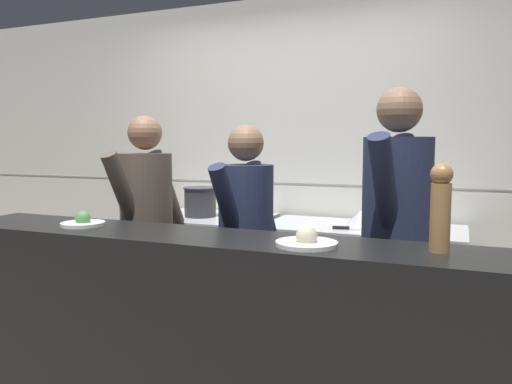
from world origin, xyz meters
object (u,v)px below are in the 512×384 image
Objects in this scene: oven_range at (210,274)px; plated_dish_appetiser at (307,241)px; chef_head_cook at (147,229)px; plated_dish_main at (83,222)px; chefs_knife at (357,229)px; chef_line at (396,237)px; pepper_mill at (441,206)px; mixing_bowl_steel at (361,217)px; chef_sous at (246,245)px; stock_pot at (200,201)px.

oven_range is 3.54× the size of plated_dish_appetiser.
chef_head_cook reaches higher than plated_dish_appetiser.
chef_head_cook reaches higher than plated_dish_main.
chefs_knife is 0.22× the size of chef_line.
pepper_mill is 1.93m from chef_head_cook.
plated_dish_main is (-1.15, -1.43, 0.11)m from mixing_bowl_steel.
pepper_mill reaches higher than chefs_knife.
chef_line reaches higher than chefs_knife.
plated_dish_main reaches higher than mixing_bowl_steel.
pepper_mill is at bearing -60.54° from chef_line.
chef_sous is (-0.57, 0.68, -0.19)m from plated_dish_appetiser.
stock_pot is 1.16× the size of plated_dish_main.
plated_dish_appetiser is 0.16× the size of chef_sous.
stock_pot is 0.66× the size of chefs_knife.
stock_pot is at bearing 142.09° from chef_sous.
chefs_knife is 0.65m from chef_line.
chef_sous reaches higher than stock_pot.
mixing_bowl_steel is at bearing 91.98° from plated_dish_appetiser.
chef_line is (0.84, 0.03, 0.10)m from chef_sous.
chef_sous is 0.85m from chef_line.
oven_range is 4.30× the size of mixing_bowl_steel.
chefs_knife is 0.24× the size of chef_head_cook.
plated_dish_appetiser is 0.54m from pepper_mill.
mixing_bowl_steel is at bearing 2.16° from oven_range.
oven_range is at bearing -177.84° from mixing_bowl_steel.
chef_head_cook is (-1.23, -0.75, -0.04)m from mixing_bowl_steel.
pepper_mill reaches higher than plated_dish_appetiser.
pepper_mill is at bearing 9.34° from plated_dish_appetiser.
plated_dish_appetiser is at bearing -88.02° from mixing_bowl_steel.
chefs_knife is 1.70m from plated_dish_main.
chef_head_cook is at bearing -175.25° from chef_sous.
chef_head_cook reaches higher than chefs_knife.
chefs_knife is at bearing -86.97° from mixing_bowl_steel.
chef_line is (0.27, 0.72, -0.09)m from plated_dish_appetiser.
chef_sous is at bearing -168.79° from chef_line.
stock_pot is 1.23m from chefs_knife.
chef_sous is at bearing -45.59° from stock_pot.
mixing_bowl_steel is 0.12× the size of chef_line.
plated_dish_main is 0.13× the size of chef_line.
plated_dish_main is at bearing -87.44° from stock_pot.
plated_dish_main is 0.92m from chef_sous.
plated_dish_main is 1.20m from plated_dish_appetiser.
mixing_bowl_steel is 0.13× the size of chef_sous.
stock_pot is at bearing -176.13° from mixing_bowl_steel.
chef_head_cook is (-1.29, 0.72, -0.15)m from plated_dish_appetiser.
oven_range is at bearing 163.24° from chef_line.
plated_dish_main is at bearing -128.91° from mixing_bowl_steel.
plated_dish_main is at bearing -178.75° from pepper_mill.
pepper_mill is at bearing -65.38° from chefs_knife.
chef_head_cook is at bearing 160.42° from pepper_mill.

